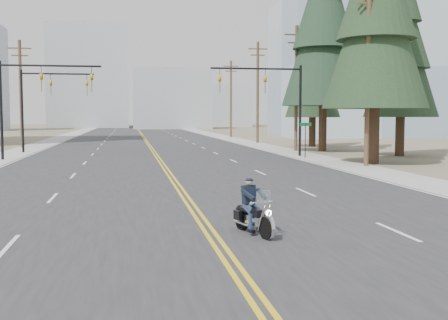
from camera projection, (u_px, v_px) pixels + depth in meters
ground_plane at (247, 287)px, 10.36m from camera, size 400.00×400.00×0.00m
road at (144, 138)px, 79.15m from camera, size 20.00×200.00×0.01m
sidewalk_left at (60, 138)px, 77.23m from camera, size 3.00×200.00×0.01m
sidewalk_right at (224, 137)px, 81.07m from camera, size 3.00×200.00×0.01m
traffic_mast_left at (30, 90)px, 39.91m from camera, size 7.10×0.26×7.00m
traffic_mast_right at (275, 92)px, 42.92m from camera, size 7.10×0.26×7.00m
traffic_mast_far at (42, 95)px, 47.72m from camera, size 6.10×0.26×7.00m
street_sign at (305, 134)px, 41.50m from camera, size 0.90×0.06×2.62m
utility_pole_b at (368, 70)px, 34.58m from camera, size 2.20×0.30×11.50m
utility_pole_c at (296, 86)px, 49.34m from camera, size 2.20×0.30×11.00m
utility_pole_d at (258, 91)px, 64.06m from camera, size 2.20×0.30×11.50m
utility_pole_e at (231, 98)px, 80.79m from camera, size 2.20×0.30×11.00m
utility_pole_left at (21, 92)px, 55.00m from camera, size 2.20×0.30×10.50m
glass_building at (359, 70)px, 83.71m from camera, size 24.00×16.00×20.00m
haze_bldg_b at (171, 99)px, 133.98m from camera, size 18.00×14.00×14.00m
haze_bldg_c at (320, 89)px, 124.43m from camera, size 16.00×12.00×18.00m
haze_bldg_d at (89, 77)px, 144.90m from camera, size 20.00×15.00×26.00m
haze_bldg_e at (224, 106)px, 161.47m from camera, size 14.00×14.00×12.00m
motorcyclist at (254, 207)px, 14.79m from camera, size 1.32×2.07×1.49m
conifer_near at (377, 3)px, 36.02m from camera, size 6.82×6.82×18.05m
conifer_mid at (402, 43)px, 43.14m from camera, size 5.69×5.69×15.19m
conifer_tall at (324, 19)px, 48.44m from camera, size 7.22×7.22×20.05m
conifer_far at (313, 62)px, 56.42m from camera, size 5.56×5.56×14.89m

